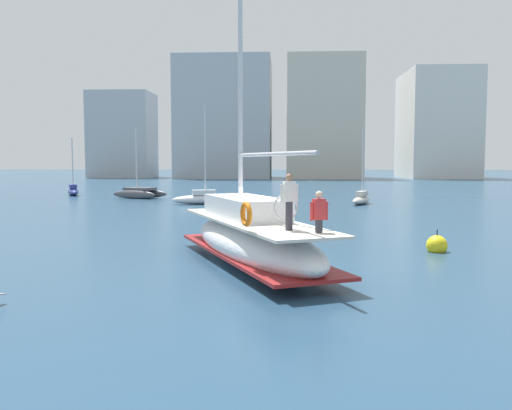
{
  "coord_description": "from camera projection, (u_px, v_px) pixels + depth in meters",
  "views": [
    {
      "loc": [
        0.4,
        -17.5,
        3.39
      ],
      "look_at": [
        -0.65,
        1.84,
        1.8
      ],
      "focal_mm": 37.49,
      "sensor_mm": 36.0,
      "label": 1
    }
  ],
  "objects": [
    {
      "name": "mooring_buoy",
      "position": [
        437.0,
        246.0,
        20.03
      ],
      "size": [
        0.78,
        0.78,
        0.99
      ],
      "color": "yellow",
      "rests_on": "ground"
    },
    {
      "name": "ground_plane",
      "position": [
        273.0,
        264.0,
        17.72
      ],
      "size": [
        400.0,
        400.0,
        0.0
      ],
      "primitive_type": "plane",
      "color": "navy"
    },
    {
      "name": "main_sailboat",
      "position": [
        252.0,
        237.0,
        17.58
      ],
      "size": [
        6.08,
        9.75,
        11.53
      ],
      "color": "white",
      "rests_on": "ground"
    },
    {
      "name": "moored_cutter_right",
      "position": [
        140.0,
        192.0,
        49.33
      ],
      "size": [
        5.22,
        3.92,
        6.52
      ],
      "color": "#4C4C51",
      "rests_on": "ground"
    },
    {
      "name": "moored_sloop_far",
      "position": [
        202.0,
        198.0,
        42.21
      ],
      "size": [
        4.67,
        2.03,
        7.83
      ],
      "color": "silver",
      "rests_on": "ground"
    },
    {
      "name": "moored_sloop_near",
      "position": [
        73.0,
        190.0,
        53.55
      ],
      "size": [
        2.74,
        4.27,
        5.7
      ],
      "color": "navy",
      "rests_on": "ground"
    },
    {
      "name": "moored_cutter_left",
      "position": [
        361.0,
        198.0,
        42.26
      ],
      "size": [
        2.35,
        3.89,
        6.06
      ],
      "color": "#B7B2A8",
      "rests_on": "ground"
    },
    {
      "name": "waterfront_buildings",
      "position": [
        293.0,
        123.0,
        108.99
      ],
      "size": [
        77.61,
        19.4,
        23.84
      ],
      "color": "#B2B7BC",
      "rests_on": "ground"
    }
  ]
}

